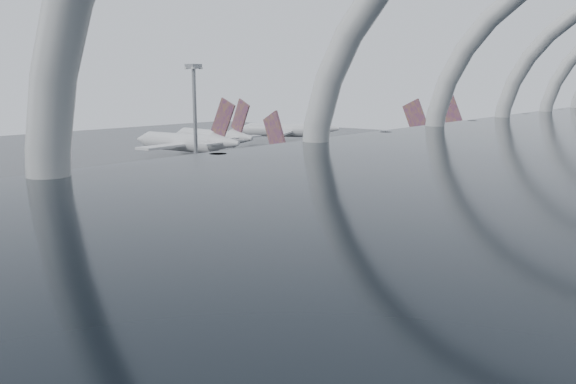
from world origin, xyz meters
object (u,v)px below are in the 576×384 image
Objects in this scene: bus_row_near_d at (88,225)px; gse_cart_belly_e at (422,214)px; bus_row_near_c at (84,218)px; gse_cart_belly_c at (283,221)px; airliner_gate_b at (486,157)px; jet_remote_west at (187,143)px; gse_cart_belly_a at (399,222)px; van_curve_b at (105,330)px; gse_cart_belly_d at (433,236)px; bus_row_far_c at (7,235)px; bus_row_near_b at (68,216)px; airliner_gate_c at (511,141)px; floodlight_mast at (195,124)px; bus_row_near_a at (61,213)px; jet_remote_mid at (213,138)px; jet_remote_far at (289,130)px; gse_cart_belly_b at (423,225)px.

gse_cart_belly_e is at bearing -47.61° from bus_row_near_d.
bus_row_near_c is 59.42m from gse_cart_belly_e.
airliner_gate_b is at bearing 83.93° from gse_cart_belly_c.
jet_remote_west reaches higher than gse_cart_belly_a.
van_curve_b reaches higher than gse_cart_belly_d.
bus_row_near_c is 12.82m from bus_row_far_c.
jet_remote_west is at bearing 28.73° from bus_row_near_b.
airliner_gate_c is 2.26× the size of floodlight_mast.
airliner_gate_c is at bearing -17.50° from bus_row_near_d.
jet_remote_west is 23.00× the size of gse_cart_belly_e.
floodlight_mast is 22.69m from gse_cart_belly_c.
jet_remote_west is 3.75× the size of bus_row_near_a.
airliner_gate_b is 105.73m from bus_row_near_b.
bus_row_near_c is at bearing 130.50° from jet_remote_mid.
bus_row_near_d is (4.11, -1.87, -0.16)m from bus_row_near_c.
bus_row_near_c reaches higher than bus_row_near_a.
van_curve_b is at bearing -123.39° from bus_row_near_b.
jet_remote_far is at bearing 138.72° from gse_cart_belly_e.
gse_cart_belly_b is at bearing -55.70° from bus_row_near_c.
jet_remote_far is at bearing 16.85° from bus_row_near_b.
airliner_gate_c is 1.34× the size of jet_remote_west.
jet_remote_mid is at bearing 63.62° from jet_remote_far.
gse_cart_belly_c is at bearing -56.37° from bus_row_near_b.
floodlight_mast reaches higher than gse_cart_belly_e.
bus_row_near_c is at bearing -135.86° from gse_cart_belly_c.
airliner_gate_b is at bearing -23.12° from bus_row_near_c.
airliner_gate_c reaches higher than bus_row_near_c.
bus_row_near_d is (61.09, -74.40, -3.49)m from jet_remote_west.
gse_cart_belly_c is at bearing 147.61° from jet_remote_mid.
bus_row_near_b is 62.57m from gse_cart_belly_e.
gse_cart_belly_a is at bearing -90.30° from gse_cart_belly_e.
bus_row_near_a is 0.45× the size of floodlight_mast.
floodlight_mast is (-21.74, -82.59, 12.16)m from airliner_gate_b.
bus_row_near_a is (-32.74, -141.00, -3.87)m from airliner_gate_c.
gse_cart_belly_a is 8.81m from gse_cart_belly_e.
bus_row_near_d reaches higher than gse_cart_belly_a.
jet_remote_west is 1.09× the size of jet_remote_far.
gse_cart_belly_d reaches higher than gse_cart_belly_e.
gse_cart_belly_a is at bearing -58.31° from bus_row_near_b.
jet_remote_far is at bearing -85.11° from jet_remote_mid.
bus_row_near_a is 64.61m from gse_cart_belly_e.
bus_row_near_c reaches higher than bus_row_far_c.
airliner_gate_c is at bearing 101.85° from gse_cart_belly_d.
airliner_gate_c is 144.80m from bus_row_near_a.
airliner_gate_c reaches higher than airliner_gate_b.
airliner_gate_b is 97.50m from jet_remote_mid.
bus_row_far_c is at bearing 87.55° from jet_remote_far.
floodlight_mast is at bearing 135.81° from jet_remote_west.
jet_remote_far is 3.44× the size of bus_row_near_a.
gse_cart_belly_b is (43.86, 48.99, -1.11)m from bus_row_far_c.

